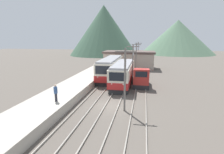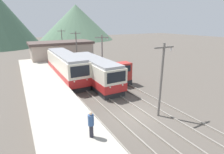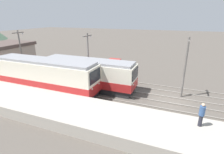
{
  "view_description": "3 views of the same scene",
  "coord_description": "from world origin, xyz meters",
  "px_view_note": "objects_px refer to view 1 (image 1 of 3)",
  "views": [
    {
      "loc": [
        3.53,
        -18.05,
        7.31
      ],
      "look_at": [
        -1.09,
        6.85,
        1.77
      ],
      "focal_mm": 28.0,
      "sensor_mm": 36.0,
      "label": 1
    },
    {
      "loc": [
        -8.66,
        -11.31,
        7.96
      ],
      "look_at": [
        1.44,
        7.0,
        1.48
      ],
      "focal_mm": 28.0,
      "sensor_mm": 36.0,
      "label": 2
    },
    {
      "loc": [
        -17.28,
        -0.5,
        8.36
      ],
      "look_at": [
        0.2,
        6.47,
        1.79
      ],
      "focal_mm": 28.0,
      "sensor_mm": 36.0,
      "label": 3
    }
  ],
  "objects_px": {
    "commuter_train_left": "(111,69)",
    "catenary_mast_near": "(125,77)",
    "shunting_locomotive": "(141,79)",
    "catenary_mast_mid": "(133,63)",
    "catenary_mast_distant": "(138,52)",
    "person_on_platform": "(56,92)",
    "catenary_mast_far": "(136,56)",
    "commuter_train_center": "(123,74)"
  },
  "relations": [
    {
      "from": "commuter_train_left",
      "to": "commuter_train_center",
      "type": "height_order",
      "value": "commuter_train_left"
    },
    {
      "from": "commuter_train_left",
      "to": "catenary_mast_mid",
      "type": "relative_size",
      "value": 2.02
    },
    {
      "from": "commuter_train_center",
      "to": "person_on_platform",
      "type": "distance_m",
      "value": 13.11
    },
    {
      "from": "shunting_locomotive",
      "to": "catenary_mast_near",
      "type": "height_order",
      "value": "catenary_mast_near"
    },
    {
      "from": "catenary_mast_mid",
      "to": "catenary_mast_distant",
      "type": "relative_size",
      "value": 1.0
    },
    {
      "from": "commuter_train_center",
      "to": "catenary_mast_near",
      "type": "bearing_deg",
      "value": -81.95
    },
    {
      "from": "commuter_train_left",
      "to": "person_on_platform",
      "type": "xyz_separation_m",
      "value": [
        -2.62,
        -15.98,
        0.21
      ]
    },
    {
      "from": "commuter_train_center",
      "to": "catenary_mast_far",
      "type": "relative_size",
      "value": 1.81
    },
    {
      "from": "catenary_mast_mid",
      "to": "person_on_platform",
      "type": "distance_m",
      "value": 14.52
    },
    {
      "from": "commuter_train_left",
      "to": "shunting_locomotive",
      "type": "xyz_separation_m",
      "value": [
        5.8,
        -4.66,
        -0.57
      ]
    },
    {
      "from": "catenary_mast_near",
      "to": "catenary_mast_mid",
      "type": "bearing_deg",
      "value": 90.0
    },
    {
      "from": "catenary_mast_mid",
      "to": "catenary_mast_far",
      "type": "xyz_separation_m",
      "value": [
        0.0,
        11.4,
        0.0
      ]
    },
    {
      "from": "commuter_train_left",
      "to": "catenary_mast_distant",
      "type": "relative_size",
      "value": 2.02
    },
    {
      "from": "commuter_train_left",
      "to": "catenary_mast_near",
      "type": "bearing_deg",
      "value": -73.69
    },
    {
      "from": "catenary_mast_far",
      "to": "shunting_locomotive",
      "type": "bearing_deg",
      "value": -83.33
    },
    {
      "from": "commuter_train_left",
      "to": "catenary_mast_near",
      "type": "distance_m",
      "value": 15.44
    },
    {
      "from": "shunting_locomotive",
      "to": "catenary_mast_far",
      "type": "relative_size",
      "value": 0.78
    },
    {
      "from": "shunting_locomotive",
      "to": "catenary_mast_far",
      "type": "distance_m",
      "value": 13.05
    },
    {
      "from": "catenary_mast_near",
      "to": "person_on_platform",
      "type": "distance_m",
      "value": 7.21
    },
    {
      "from": "person_on_platform",
      "to": "catenary_mast_mid",
      "type": "bearing_deg",
      "value": 61.32
    },
    {
      "from": "shunting_locomotive",
      "to": "commuter_train_left",
      "type": "bearing_deg",
      "value": 141.2
    },
    {
      "from": "catenary_mast_far",
      "to": "catenary_mast_distant",
      "type": "relative_size",
      "value": 1.0
    },
    {
      "from": "catenary_mast_mid",
      "to": "person_on_platform",
      "type": "xyz_separation_m",
      "value": [
        -6.93,
        -12.66,
        -1.55
      ]
    },
    {
      "from": "catenary_mast_mid",
      "to": "catenary_mast_distant",
      "type": "bearing_deg",
      "value": 90.0
    },
    {
      "from": "commuter_train_center",
      "to": "shunting_locomotive",
      "type": "relative_size",
      "value": 2.34
    },
    {
      "from": "person_on_platform",
      "to": "shunting_locomotive",
      "type": "bearing_deg",
      "value": 53.36
    },
    {
      "from": "commuter_train_center",
      "to": "catenary_mast_near",
      "type": "xyz_separation_m",
      "value": [
        1.51,
        -10.67,
        1.88
      ]
    },
    {
      "from": "catenary_mast_far",
      "to": "person_on_platform",
      "type": "bearing_deg",
      "value": -106.06
    },
    {
      "from": "commuter_train_left",
      "to": "catenary_mast_mid",
      "type": "height_order",
      "value": "catenary_mast_mid"
    },
    {
      "from": "person_on_platform",
      "to": "commuter_train_left",
      "type": "bearing_deg",
      "value": 80.7
    },
    {
      "from": "commuter_train_center",
      "to": "catenary_mast_far",
      "type": "xyz_separation_m",
      "value": [
        1.51,
        12.14,
        1.88
      ]
    },
    {
      "from": "catenary_mast_near",
      "to": "catenary_mast_mid",
      "type": "distance_m",
      "value": 11.4
    },
    {
      "from": "shunting_locomotive",
      "to": "catenary_mast_mid",
      "type": "xyz_separation_m",
      "value": [
        -1.49,
        1.35,
        2.33
      ]
    },
    {
      "from": "catenary_mast_far",
      "to": "catenary_mast_distant",
      "type": "xyz_separation_m",
      "value": [
        0.0,
        11.4,
        0.0
      ]
    },
    {
      "from": "commuter_train_center",
      "to": "catenary_mast_mid",
      "type": "bearing_deg",
      "value": 25.93
    },
    {
      "from": "shunting_locomotive",
      "to": "catenary_mast_mid",
      "type": "height_order",
      "value": "catenary_mast_mid"
    },
    {
      "from": "catenary_mast_mid",
      "to": "catenary_mast_distant",
      "type": "height_order",
      "value": "same"
    },
    {
      "from": "commuter_train_left",
      "to": "shunting_locomotive",
      "type": "bearing_deg",
      "value": -38.8
    },
    {
      "from": "shunting_locomotive",
      "to": "catenary_mast_far",
      "type": "height_order",
      "value": "catenary_mast_far"
    },
    {
      "from": "commuter_train_left",
      "to": "catenary_mast_far",
      "type": "bearing_deg",
      "value": 61.95
    },
    {
      "from": "commuter_train_center",
      "to": "catenary_mast_distant",
      "type": "relative_size",
      "value": 1.81
    },
    {
      "from": "catenary_mast_near",
      "to": "shunting_locomotive",
      "type": "bearing_deg",
      "value": 81.56
    }
  ]
}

